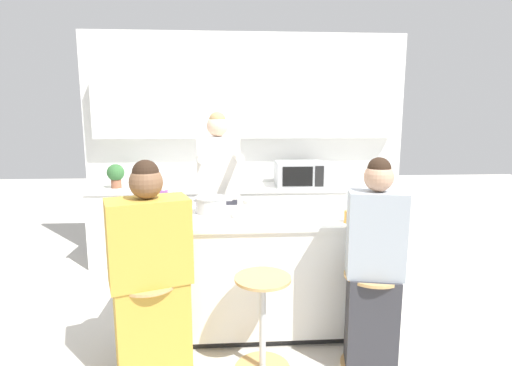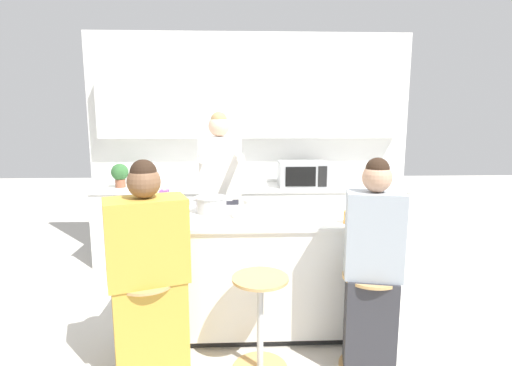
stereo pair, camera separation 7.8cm
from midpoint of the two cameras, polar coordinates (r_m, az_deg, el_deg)
The scene contains 19 objects.
ground_plane at distance 3.53m, azimuth -0.59°, elevation -19.51°, with size 16.00×16.00×0.00m, color beige.
wall_back at distance 4.93m, azimuth -1.83°, elevation 7.59°, with size 3.92×0.22×2.70m.
back_counter at distance 4.82m, azimuth -1.64°, elevation -5.69°, with size 3.63×0.60×0.89m.
kitchen_island at distance 3.33m, azimuth -0.60°, elevation -12.40°, with size 1.85×0.77×0.93m.
bar_stool_leftmost at distance 2.86m, azimuth -15.64°, elevation -19.00°, with size 0.38×0.38×0.67m.
bar_stool_center at distance 2.83m, azimuth 0.12°, elevation -18.93°, with size 0.38×0.38×0.67m.
bar_stool_rightmost at distance 2.96m, azimuth 15.26°, elevation -17.89°, with size 0.38×0.38×0.67m.
person_cooking at distance 3.83m, azimuth -5.94°, elevation -3.15°, with size 0.44×0.57×1.75m.
person_wrapped_blanket at distance 2.72m, azimuth -15.65°, elevation -13.09°, with size 0.57×0.44×1.46m.
person_seated_near at distance 2.82m, azimuth 15.67°, elevation -12.53°, with size 0.40×0.32×1.46m.
cooking_pot at distance 3.29m, azimuth -7.13°, elevation -3.10°, with size 0.35×0.26×0.13m.
fruit_bowl at distance 3.44m, azimuth -0.84°, elevation -2.98°, with size 0.19×0.19×0.07m.
mixing_bowl_steel at distance 3.14m, azimuth -2.34°, elevation -4.18°, with size 0.20×0.20×0.08m.
coffee_cup_near at distance 3.14m, azimuth -12.58°, elevation -4.30°, with size 0.12×0.08×0.09m.
coffee_cup_far at distance 3.04m, azimuth 12.57°, elevation -4.71°, with size 0.12×0.09×0.09m.
banana_bunch at distance 3.35m, azimuth -12.54°, elevation -3.77°, with size 0.16×0.12×0.05m.
juice_carton at distance 3.52m, azimuth -13.72°, elevation -2.24°, with size 0.07×0.07×0.17m.
microwave at distance 4.72m, azimuth 5.71°, elevation 1.30°, with size 0.55×0.39×0.29m.
potted_plant at distance 4.88m, azimuth -19.84°, elevation 1.18°, with size 0.20×0.20×0.28m.
Camera 1 is at (-0.21, -3.08, 1.73)m, focal length 28.00 mm.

